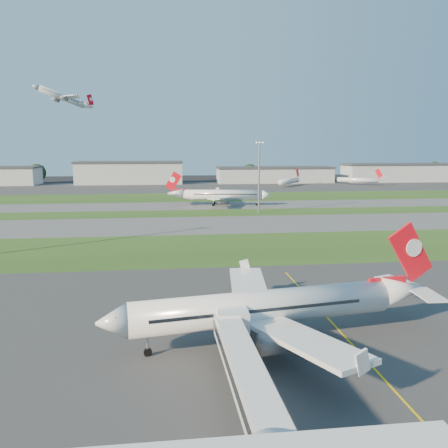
{
  "coord_description": "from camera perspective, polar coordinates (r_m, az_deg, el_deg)",
  "views": [
    {
      "loc": [
        -15.62,
        -47.51,
        22.82
      ],
      "look_at": [
        -5.0,
        44.8,
        7.0
      ],
      "focal_mm": 35.0,
      "sensor_mm": 36.0,
      "label": 1
    }
  ],
  "objects": [
    {
      "name": "apron_near",
      "position": [
        54.97,
        10.95,
        -15.05
      ],
      "size": [
        300.0,
        70.0,
        0.01
      ],
      "primitive_type": "cube",
      "color": "#333335",
      "rests_on": "ground"
    },
    {
      "name": "tree_mid_east",
      "position": [
        321.76,
        3.42,
        6.79
      ],
      "size": [
        11.55,
        11.55,
        12.6
      ],
      "color": "black",
      "rests_on": "ground"
    },
    {
      "name": "taxiway_a",
      "position": [
        135.36,
        0.15,
        -0.04
      ],
      "size": [
        300.0,
        32.0,
        0.01
      ],
      "primitive_type": "cube",
      "color": "#515154",
      "rests_on": "ground"
    },
    {
      "name": "airliner_taxiing",
      "position": [
        180.85,
        -0.28,
        3.82
      ],
      "size": [
        40.06,
        33.76,
        12.54
      ],
      "rotation": [
        0.0,
        0.0,
        3.0
      ],
      "color": "white",
      "rests_on": "ground"
    },
    {
      "name": "tree_mid_west",
      "position": [
        314.0,
        -7.4,
        6.48
      ],
      "size": [
        9.9,
        9.9,
        10.8
      ],
      "color": "black",
      "rests_on": "ground"
    },
    {
      "name": "taxiway_b",
      "position": [
        181.63,
        -1.58,
        2.44
      ],
      "size": [
        300.0,
        26.0,
        0.01
      ],
      "primitive_type": "cube",
      "color": "#515154",
      "rests_on": "ground"
    },
    {
      "name": "ground",
      "position": [
        54.97,
        10.95,
        -15.05
      ],
      "size": [
        700.0,
        700.0,
        0.0
      ],
      "primitive_type": "plane",
      "color": "black",
      "rests_on": "ground"
    },
    {
      "name": "tree_west",
      "position": [
        331.61,
        -23.24,
        6.18
      ],
      "size": [
        12.1,
        12.1,
        13.2
      ],
      "color": "black",
      "rests_on": "ground"
    },
    {
      "name": "jet_bridge",
      "position": [
        37.81,
        3.37,
        -20.2
      ],
      "size": [
        4.2,
        26.9,
        6.2
      ],
      "color": "silver",
      "rests_on": "ground"
    },
    {
      "name": "hangar_far_east",
      "position": [
        347.69,
        22.97,
        6.24
      ],
      "size": [
        96.9,
        23.0,
        13.2
      ],
      "color": "#A2A4A9",
      "rests_on": "ground"
    },
    {
      "name": "tree_far_east",
      "position": [
        376.74,
        25.79,
        6.37
      ],
      "size": [
        12.65,
        12.65,
        13.8
      ],
      "color": "black",
      "rests_on": "ground"
    },
    {
      "name": "mini_jet_far",
      "position": [
        301.24,
        17.09,
        5.52
      ],
      "size": [
        24.96,
        16.99,
        9.48
      ],
      "rotation": [
        0.0,
        0.0,
        -0.57
      ],
      "color": "white",
      "rests_on": "ground"
    },
    {
      "name": "airliner_departing",
      "position": [
        281.93,
        -20.42,
        15.28
      ],
      "size": [
        28.34,
        24.82,
        10.91
      ],
      "rotation": [
        0.0,
        0.0,
        0.68
      ],
      "color": "white"
    },
    {
      "name": "grass_strip_b",
      "position": [
        159.92,
        -0.89,
        1.46
      ],
      "size": [
        300.0,
        18.0,
        0.01
      ],
      "primitive_type": "cube",
      "color": "#264617",
      "rests_on": "ground"
    },
    {
      "name": "apron_far",
      "position": [
        273.91,
        -3.29,
        4.87
      ],
      "size": [
        400.0,
        80.0,
        0.01
      ],
      "primitive_type": "cube",
      "color": "#333335",
      "rests_on": "ground"
    },
    {
      "name": "grass_strip_a",
      "position": [
        103.28,
        2.3,
        -3.11
      ],
      "size": [
        300.0,
        34.0,
        0.01
      ],
      "primitive_type": "cube",
      "color": "#264617",
      "rests_on": "ground"
    },
    {
      "name": "light_mast_centre",
      "position": [
        158.7,
        4.6,
        6.74
      ],
      "size": [
        3.2,
        0.7,
        25.8
      ],
      "color": "gray",
      "rests_on": "ground"
    },
    {
      "name": "grass_strip_c",
      "position": [
        214.3,
        -2.35,
        3.54
      ],
      "size": [
        300.0,
        40.0,
        0.01
      ],
      "primitive_type": "cube",
      "color": "#264617",
      "rests_on": "ground"
    },
    {
      "name": "tree_east",
      "position": [
        340.96,
        16.07,
        6.49
      ],
      "size": [
        10.45,
        10.45,
        11.4
      ],
      "color": "black",
      "rests_on": "ground"
    },
    {
      "name": "hangar_east",
      "position": [
        311.12,
        6.61,
        6.43
      ],
      "size": [
        81.6,
        23.0,
        11.2
      ],
      "color": "#A2A4A9",
      "rests_on": "ground"
    },
    {
      "name": "hangar_west",
      "position": [
        304.31,
        -12.18,
        6.59
      ],
      "size": [
        71.4,
        23.0,
        15.2
      ],
      "color": "#A2A4A9",
      "rests_on": "ground"
    },
    {
      "name": "yellow_line",
      "position": [
        56.6,
        15.95,
        -14.51
      ],
      "size": [
        0.25,
        60.0,
        0.02
      ],
      "primitive_type": "cube",
      "color": "gold",
      "rests_on": "ground"
    },
    {
      "name": "airliner_parked",
      "position": [
        53.02,
        5.57,
        -10.82
      ],
      "size": [
        39.15,
        32.97,
        12.27
      ],
      "rotation": [
        0.0,
        0.0,
        0.15
      ],
      "color": "white",
      "rests_on": "ground"
    },
    {
      "name": "mini_jet_near",
      "position": [
        281.17,
        8.51,
        5.57
      ],
      "size": [
        19.57,
        23.15,
        9.48
      ],
      "rotation": [
        0.0,
        0.0,
        0.88
      ],
      "color": "white",
      "rests_on": "ground"
    }
  ]
}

